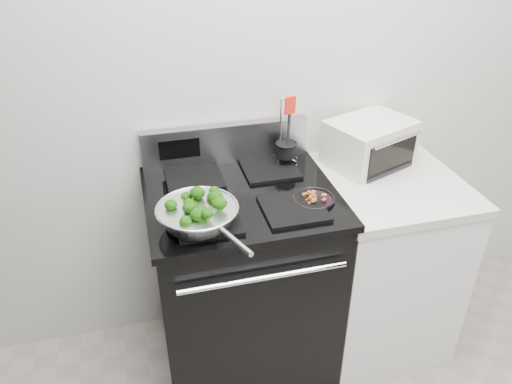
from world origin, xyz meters
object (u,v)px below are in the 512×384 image
object	(u,v)px
gas_range	(243,279)
bacon_plate	(314,197)
toaster_oven	(369,143)
utensil_holder	(286,153)
skillet	(198,214)

from	to	relation	value
gas_range	bacon_plate	distance (m)	0.57
toaster_oven	bacon_plate	bearing A→B (deg)	-162.99
gas_range	toaster_oven	world-z (taller)	same
utensil_holder	toaster_oven	size ratio (longest dim) A/B	0.75
bacon_plate	utensil_holder	distance (m)	0.32
bacon_plate	toaster_oven	world-z (taller)	toaster_oven
skillet	utensil_holder	distance (m)	0.59
skillet	utensil_holder	world-z (taller)	utensil_holder
skillet	toaster_oven	xyz separation A→B (m)	(0.85, 0.35, 0.03)
utensil_holder	bacon_plate	bearing A→B (deg)	-97.71
skillet	bacon_plate	xyz separation A→B (m)	(0.48, 0.06, -0.03)
gas_range	bacon_plate	bearing A→B (deg)	-25.24
skillet	bacon_plate	distance (m)	0.48
skillet	bacon_plate	bearing A→B (deg)	-15.78
skillet	toaster_oven	size ratio (longest dim) A/B	1.06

